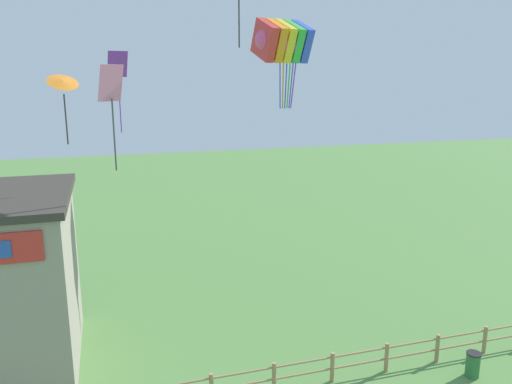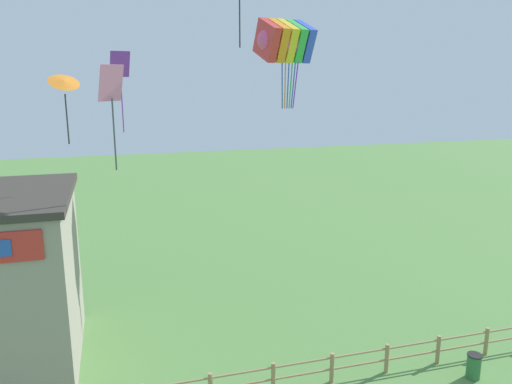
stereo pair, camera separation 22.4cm
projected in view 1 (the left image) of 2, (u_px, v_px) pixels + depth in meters
wooden_fence at (274, 376)px, 16.02m from camera, size 20.67×0.14×1.06m
trash_bin at (473, 364)px, 16.93m from camera, size 0.50×0.50×0.88m
kite_rainbow_parafoil at (282, 41)px, 22.38m from camera, size 3.07×2.49×4.00m
kite_purple_streamer at (118, 74)px, 21.14m from camera, size 0.90×0.62×3.42m
kite_orange_delta at (63, 84)px, 16.06m from camera, size 1.24×1.18×2.32m
kite_pink_diamond at (112, 96)px, 14.96m from camera, size 0.82×0.68×3.19m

